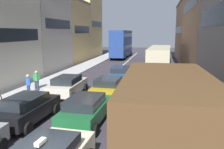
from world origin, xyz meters
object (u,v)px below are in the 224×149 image
object	(u,v)px
sedan_centre_lane_second	(86,109)
pedestrian_far_sidewalk	(28,84)
sedan_right_lane_behind_truck	(159,98)
pedestrian_mid_sidewalk	(36,79)
sedan_left_lane_third	(68,85)
bus_mid_queue_primary	(160,56)
wagon_left_lane_second	(27,108)
hatchback_centre_lane_third	(109,87)
bus_far_queue_secondary	(122,43)
removalist_box_truck	(165,120)
coupe_centre_lane_fourth	(121,74)

from	to	relation	value
sedan_centre_lane_second	pedestrian_far_sidewalk	size ratio (longest dim) A/B	2.61
sedan_right_lane_behind_truck	pedestrian_mid_sidewalk	xyz separation A→B (m)	(-9.89, 3.22, 0.15)
sedan_left_lane_third	bus_mid_queue_primary	size ratio (longest dim) A/B	0.41
wagon_left_lane_second	hatchback_centre_lane_third	xyz separation A→B (m)	(3.22, 5.68, 0.00)
hatchback_centre_lane_third	pedestrian_mid_sidewalk	size ratio (longest dim) A/B	2.63
bus_mid_queue_primary	bus_far_queue_secondary	distance (m)	15.11
bus_far_queue_secondary	pedestrian_far_sidewalk	size ratio (longest dim) A/B	6.35
sedan_centre_lane_second	sedan_right_lane_behind_truck	xyz separation A→B (m)	(3.72, 2.92, 0.00)
removalist_box_truck	pedestrian_far_sidewalk	bearing A→B (deg)	47.60
sedan_centre_lane_second	sedan_left_lane_third	size ratio (longest dim) A/B	1.00
wagon_left_lane_second	pedestrian_far_sidewalk	size ratio (longest dim) A/B	2.62
removalist_box_truck	wagon_left_lane_second	xyz separation A→B (m)	(-7.00, 3.46, -1.18)
wagon_left_lane_second	hatchback_centre_lane_third	bearing A→B (deg)	-28.13
sedan_centre_lane_second	sedan_right_lane_behind_truck	distance (m)	4.73
hatchback_centre_lane_third	sedan_right_lane_behind_truck	world-z (taller)	same
hatchback_centre_lane_third	removalist_box_truck	bearing A→B (deg)	-155.60
sedan_right_lane_behind_truck	pedestrian_mid_sidewalk	distance (m)	10.41
coupe_centre_lane_fourth	bus_mid_queue_primary	xyz separation A→B (m)	(3.63, 8.25, 0.96)
sedan_right_lane_behind_truck	bus_mid_queue_primary	size ratio (longest dim) A/B	0.41
sedan_right_lane_behind_truck	bus_far_queue_secondary	distance (m)	30.38
sedan_right_lane_behind_truck	coupe_centre_lane_fourth	bearing A→B (deg)	24.77
sedan_left_lane_third	sedan_right_lane_behind_truck	xyz separation A→B (m)	(6.78, -2.23, 0.00)
wagon_left_lane_second	hatchback_centre_lane_third	distance (m)	6.53
sedan_right_lane_behind_truck	pedestrian_mid_sidewalk	world-z (taller)	pedestrian_mid_sidewalk
coupe_centre_lane_fourth	pedestrian_far_sidewalk	xyz separation A→B (m)	(-5.95, -6.40, 0.15)
sedan_centre_lane_second	wagon_left_lane_second	xyz separation A→B (m)	(-3.11, -0.47, 0.00)
coupe_centre_lane_fourth	bus_mid_queue_primary	bearing A→B (deg)	-26.10
removalist_box_truck	wagon_left_lane_second	bearing A→B (deg)	61.76
wagon_left_lane_second	sedan_right_lane_behind_truck	world-z (taller)	same
hatchback_centre_lane_third	pedestrian_far_sidewalk	xyz separation A→B (m)	(-6.01, -0.78, 0.15)
wagon_left_lane_second	sedan_right_lane_behind_truck	size ratio (longest dim) A/B	1.01
coupe_centre_lane_fourth	sedan_right_lane_behind_truck	distance (m)	8.71
bus_mid_queue_primary	wagon_left_lane_second	bearing A→B (deg)	163.31
sedan_right_lane_behind_truck	removalist_box_truck	bearing A→B (deg)	-178.74
sedan_centre_lane_second	bus_mid_queue_primary	world-z (taller)	bus_mid_queue_primary
sedan_centre_lane_second	bus_far_queue_secondary	world-z (taller)	bus_far_queue_secondary
bus_mid_queue_primary	bus_far_queue_secondary	world-z (taller)	bus_far_queue_secondary
pedestrian_far_sidewalk	coupe_centre_lane_fourth	bearing A→B (deg)	-13.29
sedan_centre_lane_second	pedestrian_mid_sidewalk	distance (m)	8.71
sedan_centre_lane_second	coupe_centre_lane_fourth	size ratio (longest dim) A/B	0.99
sedan_centre_lane_second	sedan_left_lane_third	xyz separation A→B (m)	(-3.06, 5.15, 0.00)
pedestrian_mid_sidewalk	removalist_box_truck	bearing A→B (deg)	-154.68
wagon_left_lane_second	bus_mid_queue_primary	bearing A→B (deg)	-17.76
hatchback_centre_lane_third	sedan_right_lane_behind_truck	xyz separation A→B (m)	(3.61, -2.28, 0.00)
sedan_centre_lane_second	pedestrian_far_sidewalk	distance (m)	7.38
wagon_left_lane_second	sedan_left_lane_third	distance (m)	5.63
sedan_centre_lane_second	sedan_right_lane_behind_truck	bearing A→B (deg)	-50.80
sedan_left_lane_third	removalist_box_truck	bearing A→B (deg)	-143.60
coupe_centre_lane_fourth	sedan_right_lane_behind_truck	xyz separation A→B (m)	(3.67, -7.90, 0.00)
bus_far_queue_secondary	sedan_centre_lane_second	bearing A→B (deg)	-173.27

